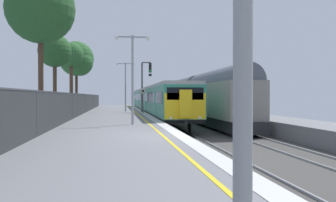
{
  "coord_description": "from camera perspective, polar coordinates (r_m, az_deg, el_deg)",
  "views": [
    {
      "loc": [
        -2.22,
        -15.25,
        1.64
      ],
      "look_at": [
        1.3,
        10.14,
        1.32
      ],
      "focal_mm": 39.14,
      "sensor_mm": 36.0,
      "label": 1
    }
  ],
  "objects": [
    {
      "name": "ground",
      "position": [
        16.16,
        9.77,
        -7.28
      ],
      "size": [
        17.4,
        110.0,
        1.21
      ],
      "color": "slate"
    },
    {
      "name": "commuter_train_at_platform",
      "position": [
        44.52,
        -2.32,
        0.24
      ],
      "size": [
        2.83,
        42.99,
        3.81
      ],
      "color": "#2D846B",
      "rests_on": "ground"
    },
    {
      "name": "freight_train_adjacent_track",
      "position": [
        53.23,
        1.11,
        0.71
      ],
      "size": [
        2.6,
        61.62,
        4.8
      ],
      "color": "#232326",
      "rests_on": "ground"
    },
    {
      "name": "signal_gantry",
      "position": [
        38.51,
        -3.67,
        3.15
      ],
      "size": [
        1.1,
        0.24,
        5.26
      ],
      "color": "#47474C",
      "rests_on": "ground"
    },
    {
      "name": "speed_limit_sign",
      "position": [
        35.74,
        -3.93,
        0.63
      ],
      "size": [
        0.59,
        0.08,
        2.48
      ],
      "color": "#59595B",
      "rests_on": "ground"
    },
    {
      "name": "platform_lamp_mid",
      "position": [
        21.46,
        -5.54,
        4.61
      ],
      "size": [
        2.0,
        0.2,
        5.2
      ],
      "color": "#93999E",
      "rests_on": "ground"
    },
    {
      "name": "platform_lamp_far",
      "position": [
        40.34,
        -6.64,
        2.88
      ],
      "size": [
        2.0,
        0.2,
        5.33
      ],
      "color": "#93999E",
      "rests_on": "ground"
    },
    {
      "name": "platform_back_fence",
      "position": [
        15.6,
        -19.84,
        -1.72
      ],
      "size": [
        0.07,
        99.0,
        1.89
      ],
      "color": "#282B2D",
      "rests_on": "ground"
    },
    {
      "name": "background_tree_left",
      "position": [
        34.55,
        -17.23,
        7.23
      ],
      "size": [
        2.96,
        2.96,
        7.21
      ],
      "color": "#473323",
      "rests_on": "ground"
    },
    {
      "name": "background_tree_centre",
      "position": [
        24.8,
        -19.07,
        13.14
      ],
      "size": [
        4.28,
        4.28,
        9.24
      ],
      "color": "#473323",
      "rests_on": "ground"
    },
    {
      "name": "background_tree_right",
      "position": [
        49.39,
        -13.94,
        6.22
      ],
      "size": [
        4.52,
        4.56,
        8.85
      ],
      "color": "#473323",
      "rests_on": "ground"
    },
    {
      "name": "background_tree_back",
      "position": [
        44.47,
        -14.84,
        6.79
      ],
      "size": [
        2.84,
        2.84,
        7.97
      ],
      "color": "#473323",
      "rests_on": "ground"
    }
  ]
}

